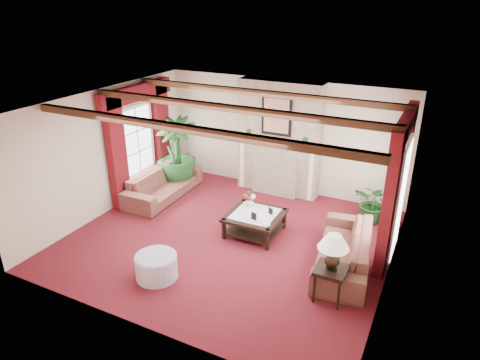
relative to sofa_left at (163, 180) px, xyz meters
The scene contains 23 objects.
floor 2.56m from the sofa_left, 23.66° to the right, with size 6.00×6.00×0.00m, color #430C12.
ceiling 3.39m from the sofa_left, 23.66° to the right, with size 6.00×6.00×0.00m, color white.
back_wall 3.03m from the sofa_left, 36.90° to the left, with size 6.00×0.02×2.70m, color beige.
left_wall 1.53m from the sofa_left, 124.14° to the right, with size 0.02×5.50×2.70m, color beige.
right_wall 5.49m from the sofa_left, 10.80° to the right, with size 0.02×5.50×2.70m, color beige.
ceiling_beams 3.35m from the sofa_left, 23.66° to the right, with size 6.00×3.00×0.12m, color #3B2312, non-canonical shape.
fireplace 3.58m from the sofa_left, 33.60° to the left, with size 2.00×0.52×2.70m, color tan, non-canonical shape.
french_door_left 1.82m from the sofa_left, behind, with size 0.10×1.10×2.16m, color white, non-canonical shape.
french_door_right 5.55m from the sofa_left, ahead, with size 0.10×1.10×2.16m, color white, non-canonical shape.
curtains_left 2.19m from the sofa_left, behind, with size 0.20×2.40×2.55m, color #4E0A11, non-canonical shape.
curtains_right 5.59m from the sofa_left, ahead, with size 0.20×2.40×2.55m, color #4E0A11, non-canonical shape.
sofa_left is the anchor object (origin of this frame).
sofa_right 4.63m from the sofa_left, 11.24° to the right, with size 0.97×2.30×0.87m, color #3F111D.
potted_palm 0.69m from the sofa_left, 94.82° to the left, with size 1.23×1.88×0.98m, color black.
small_plant 4.81m from the sofa_left, 11.32° to the left, with size 1.05×1.10×0.68m, color black.
coffee_table 2.74m from the sofa_left, 12.59° to the right, with size 1.06×1.06×0.43m, color black, non-canonical shape.
side_table 4.97m from the sofa_left, 22.89° to the right, with size 0.48×0.48×0.57m, color black, non-canonical shape.
ottoman 3.23m from the sofa_left, 56.39° to the right, with size 0.71×0.71×0.42m, color #A4A2B8.
table_lamp 4.99m from the sofa_left, 22.89° to the right, with size 0.48×0.48×0.61m, color black, non-canonical shape.
flower_vase 2.44m from the sofa_left, ahead, with size 0.20×0.21×0.19m, color silver.
book 3.03m from the sofa_left, 17.16° to the right, with size 0.21×0.10×0.29m, color black.
photo_frame_a 2.88m from the sofa_left, 16.89° to the right, with size 0.12×0.02×0.16m, color black, non-canonical shape.
photo_frame_b 3.00m from the sofa_left, ahead, with size 0.11×0.02×0.14m, color black, non-canonical shape.
Camera 1 is at (3.45, -6.49, 4.46)m, focal length 32.00 mm.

